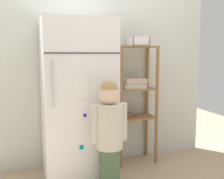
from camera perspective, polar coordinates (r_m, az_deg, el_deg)
name	(u,v)px	position (r m, az deg, el deg)	size (l,w,h in m)	color
ground_plane	(105,172)	(2.97, -1.57, -16.97)	(6.00, 6.00, 0.00)	tan
kitchen_wall_back	(95,72)	(3.04, -3.50, 3.71)	(2.69, 0.03, 2.06)	silver
refrigerator	(78,100)	(2.70, -7.23, -2.15)	(0.68, 0.63, 1.56)	white
child_standing	(109,126)	(2.36, -0.57, -7.65)	(0.32, 0.24, 1.01)	#4C6847
pantry_shelf_unit	(134,93)	(3.03, 4.77, -0.76)	(0.46, 0.29, 1.32)	olive
fruit_bin	(139,43)	(3.04, 5.79, 9.83)	(0.20, 0.18, 0.10)	white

